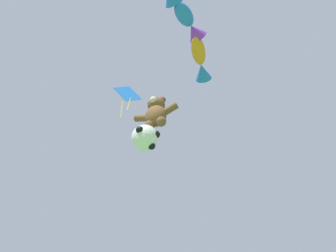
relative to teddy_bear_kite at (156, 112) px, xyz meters
The scene contains 5 objects.
teddy_bear_kite is the anchor object (origin of this frame).
soccer_ball_kite 1.53m from the teddy_bear_kite, 166.71° to the left, with size 1.21×1.20×1.11m.
fish_kite_tangerine 3.49m from the teddy_bear_kite, ahead, with size 1.00×2.28×0.79m.
fish_kite_cobalt 4.35m from the teddy_bear_kite, 42.21° to the right, with size 1.16×1.98×0.87m.
diamond_kite 2.86m from the teddy_bear_kite, behind, with size 1.08×1.13×2.65m.
Camera 1 is at (1.70, -0.10, 1.33)m, focal length 35.00 mm.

